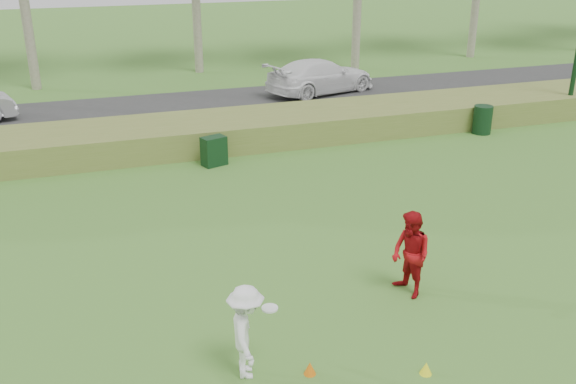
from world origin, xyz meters
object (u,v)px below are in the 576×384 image
object	(u,v)px
cone_orange	(310,368)
trash_bin	(482,120)
player_white	(246,332)
player_red	(411,255)
utility_cabinet	(214,151)
cone_yellow	(426,368)
car_right	(321,76)

from	to	relation	value
cone_orange	trash_bin	xyz separation A→B (m)	(10.71, 10.91, 0.39)
trash_bin	player_white	bearing A→B (deg)	-137.86
player_red	utility_cabinet	world-z (taller)	player_red
utility_cabinet	trash_bin	distance (m)	9.96
cone_yellow	trash_bin	xyz separation A→B (m)	(8.90, 11.51, 0.40)
player_white	cone_yellow	bearing A→B (deg)	-97.54
player_red	car_right	size ratio (longest dim) A/B	0.34
player_white	trash_bin	xyz separation A→B (m)	(11.69, 10.57, -0.31)
utility_cabinet	trash_bin	xyz separation A→B (m)	(9.95, 0.30, 0.05)
player_white	trash_bin	distance (m)	15.76
utility_cabinet	trash_bin	bearing A→B (deg)	-16.65
player_red	utility_cabinet	xyz separation A→B (m)	(-2.00, 8.86, -0.43)
cone_yellow	car_right	bearing A→B (deg)	73.69
cone_yellow	cone_orange	bearing A→B (deg)	161.46
player_red	cone_orange	world-z (taller)	player_red
player_red	cone_yellow	distance (m)	2.65
player_red	cone_yellow	bearing A→B (deg)	-31.70
player_white	cone_yellow	world-z (taller)	player_white
trash_bin	cone_yellow	bearing A→B (deg)	-127.69
cone_yellow	player_white	bearing A→B (deg)	161.32
cone_yellow	utility_cabinet	distance (m)	11.27
utility_cabinet	cone_orange	bearing A→B (deg)	-112.44
utility_cabinet	trash_bin	size ratio (longest dim) A/B	0.91
cone_yellow	car_right	size ratio (longest dim) A/B	0.04
utility_cabinet	cone_yellow	bearing A→B (deg)	-102.98
player_red	trash_bin	size ratio (longest dim) A/B	1.75
cone_orange	player_white	bearing A→B (deg)	161.05
car_right	player_red	bearing A→B (deg)	147.64
player_red	cone_yellow	world-z (taller)	player_red
player_red	cone_orange	distance (m)	3.36
cone_yellow	trash_bin	distance (m)	14.56
player_white	trash_bin	bearing A→B (deg)	-36.72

